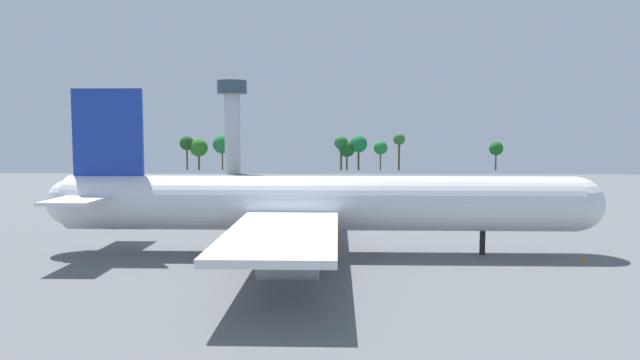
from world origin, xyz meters
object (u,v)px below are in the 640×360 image
Objects in this scene: cargo_loader at (117,219)px; control_tower at (232,117)px; cargo_airplane at (318,204)px; baggage_tug at (316,214)px; safety_cone_nose at (584,258)px.

control_tower is (-2.64, 118.59, 19.53)m from cargo_loader.
cargo_airplane is 27.08m from baggage_tug.
safety_cone_nose is at bearing -6.56° from cargo_airplane.
safety_cone_nose is 158.72m from control_tower.
cargo_airplane is at bearing 173.44° from safety_cone_nose.
control_tower reaches higher than safety_cone_nose.
safety_cone_nose is at bearing -64.77° from control_tower.
baggage_tug is 0.98× the size of cargo_loader.
cargo_loader is at bearing -88.72° from control_tower.
control_tower is (-34.46, 112.25, 19.49)m from baggage_tug.
baggage_tug is (-1.32, 26.55, -5.12)m from cargo_airplane.
cargo_airplane is 144.06m from control_tower.
cargo_airplane is at bearing -75.55° from control_tower.
control_tower is at bearing 115.23° from safety_cone_nose.
safety_cone_nose is 0.02× the size of control_tower.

